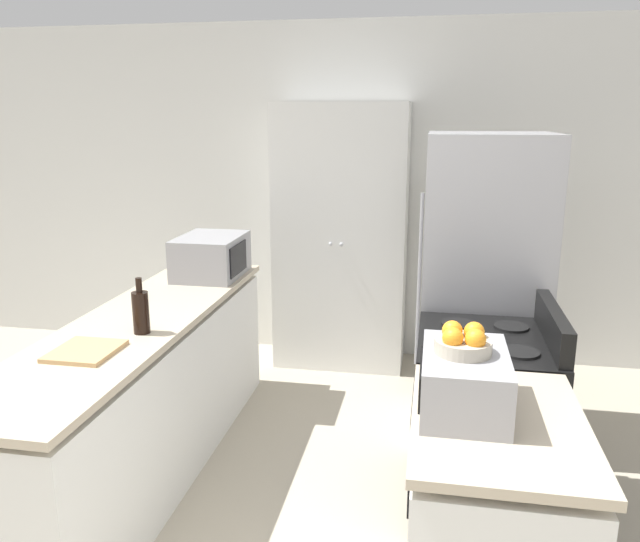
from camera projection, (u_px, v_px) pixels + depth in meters
The scene contains 11 objects.
wall_back at pixel (355, 194), 4.92m from camera, with size 7.00×0.06×2.60m.
counter_left at pixel (144, 398), 3.35m from camera, with size 0.60×2.48×0.88m.
counter_right at pixel (490, 532), 2.27m from camera, with size 0.60×0.87×0.88m.
pantry_cabinet at pixel (341, 238), 4.74m from camera, with size 0.98×0.48×2.00m.
stove at pixel (481, 422), 3.04m from camera, with size 0.66×0.72×1.04m.
refrigerator at pixel (482, 290), 3.66m from camera, with size 0.72×0.73×1.81m.
microwave at pixel (211, 256), 4.04m from camera, with size 0.39×0.52×0.27m.
wine_bottle at pixel (141, 311), 2.98m from camera, with size 0.08×0.08×0.27m.
toaster_oven at pixel (464, 381), 2.21m from camera, with size 0.31×0.46×0.21m.
fruit_bowl at pixel (463, 341), 2.18m from camera, with size 0.20×0.20×0.10m.
cutting_board at pixel (85, 351), 2.75m from camera, with size 0.27×0.29×0.02m.
Camera 1 is at (0.62, -1.52, 1.90)m, focal length 35.00 mm.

